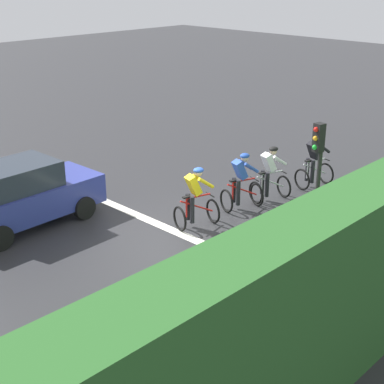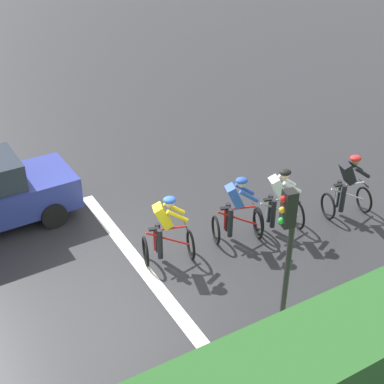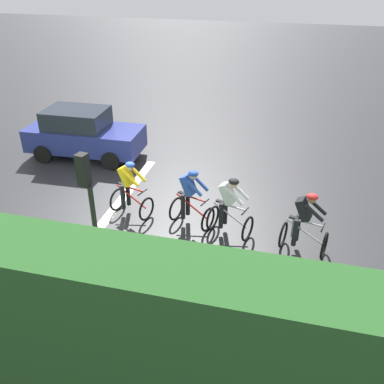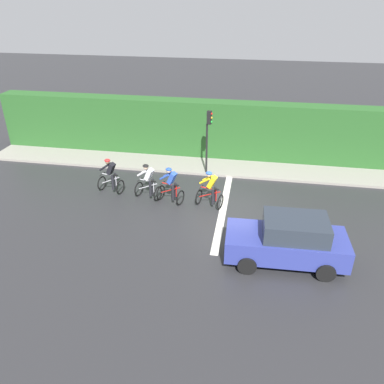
# 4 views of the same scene
# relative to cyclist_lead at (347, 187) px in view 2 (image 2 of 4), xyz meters

# --- Properties ---
(ground_plane) EXTENTS (80.00, 80.00, 0.00)m
(ground_plane) POSITION_rel_cyclist_lead_xyz_m (-0.54, -5.47, -0.80)
(ground_plane) COLOR #28282B
(sidewalk_kerb) EXTENTS (2.80, 23.17, 0.12)m
(sidewalk_kerb) POSITION_rel_cyclist_lead_xyz_m (3.87, -3.47, -0.74)
(sidewalk_kerb) COLOR gray
(sidewalk_kerb) RESTS_ON ground
(road_marking_stop_line) EXTENTS (7.00, 0.30, 0.01)m
(road_marking_stop_line) POSITION_rel_cyclist_lead_xyz_m (-0.54, -5.32, -0.79)
(road_marking_stop_line) COLOR silver
(road_marking_stop_line) RESTS_ON ground
(cyclist_lead) EXTENTS (0.90, 1.20, 1.66)m
(cyclist_lead) POSITION_rel_cyclist_lead_xyz_m (0.00, 0.00, 0.00)
(cyclist_lead) COLOR black
(cyclist_lead) RESTS_ON ground
(cyclist_second) EXTENTS (0.96, 1.23, 1.66)m
(cyclist_second) POSITION_rel_cyclist_lead_xyz_m (-0.30, -1.89, 0.00)
(cyclist_second) COLOR black
(cyclist_second) RESTS_ON ground
(cyclist_mid) EXTENTS (0.98, 1.24, 1.66)m
(cyclist_mid) POSITION_rel_cyclist_lead_xyz_m (-0.48, -2.97, 0.00)
(cyclist_mid) COLOR black
(cyclist_mid) RESTS_ON ground
(cyclist_fourth) EXTENTS (0.95, 1.23, 1.66)m
(cyclist_fourth) POSITION_rel_cyclist_lead_xyz_m (-0.57, -4.74, 0.00)
(cyclist_fourth) COLOR black
(cyclist_fourth) RESTS_ON ground
(traffic_light_near_crossing) EXTENTS (0.23, 0.31, 3.34)m
(traffic_light_near_crossing) POSITION_rel_cyclist_lead_xyz_m (2.66, -4.17, 1.43)
(traffic_light_near_crossing) COLOR black
(traffic_light_near_crossing) RESTS_ON ground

